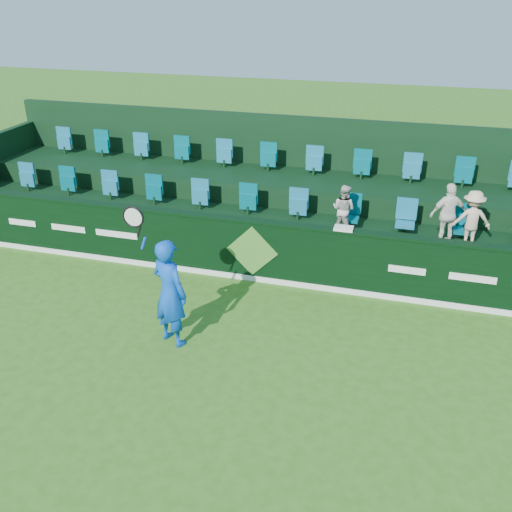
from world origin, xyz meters
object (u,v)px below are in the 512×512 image
(spectator_middle, at_px, (448,214))
(towel, at_px, (344,228))
(spectator_right, at_px, (472,219))
(spectator_left, at_px, (344,209))
(tennis_player, at_px, (169,292))

(spectator_middle, distance_m, towel, 2.25)
(spectator_middle, relative_size, spectator_right, 1.09)
(spectator_left, xyz_separation_m, spectator_right, (2.57, 0.00, 0.06))
(spectator_middle, xyz_separation_m, towel, (-1.95, -1.12, -0.07))
(spectator_left, xyz_separation_m, spectator_middle, (2.11, 0.00, 0.12))
(spectator_right, xyz_separation_m, towel, (-2.41, -1.12, -0.02))
(spectator_left, height_order, towel, spectator_left)
(spectator_left, height_order, spectator_middle, spectator_middle)
(spectator_middle, relative_size, towel, 3.54)
(spectator_middle, bearing_deg, spectator_right, 157.00)
(spectator_left, relative_size, towel, 2.91)
(tennis_player, distance_m, spectator_middle, 5.86)
(tennis_player, bearing_deg, towel, 45.74)
(spectator_left, bearing_deg, towel, 119.62)
(spectator_middle, xyz_separation_m, spectator_right, (0.46, 0.00, -0.06))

